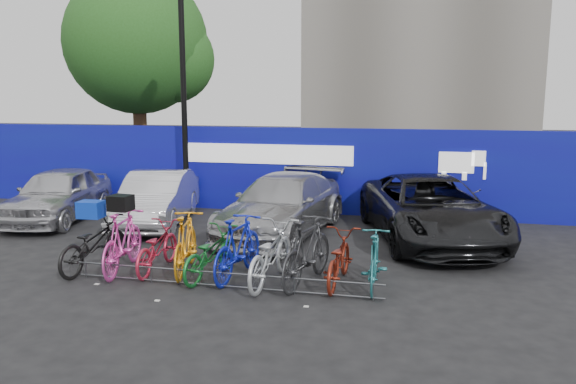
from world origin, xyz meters
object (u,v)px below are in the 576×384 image
(car_2, at_px, (282,205))
(bike_6, at_px, (270,254))
(car_3, at_px, (430,209))
(bike_9, at_px, (374,260))
(lamppost, at_px, (184,96))
(bike_5, at_px, (238,247))
(bike_3, at_px, (186,243))
(bike_4, at_px, (211,253))
(car_1, at_px, (157,198))
(bike_0, at_px, (93,244))
(car_0, at_px, (58,194))
(bike_1, at_px, (123,241))
(tree, at_px, (143,46))
(bike_rack, at_px, (221,279))
(bike_2, at_px, (157,247))
(bike_7, at_px, (307,251))
(bike_8, at_px, (338,259))

(car_2, height_order, bike_6, car_2)
(car_3, distance_m, bike_9, 3.70)
(lamppost, distance_m, bike_6, 7.33)
(bike_5, bearing_deg, bike_6, 174.74)
(car_3, bearing_deg, bike_9, -121.06)
(bike_3, xyz_separation_m, bike_4, (0.56, -0.17, -0.11))
(car_1, distance_m, car_2, 3.37)
(car_3, relative_size, bike_0, 2.74)
(car_0, height_order, bike_6, car_0)
(car_0, bearing_deg, bike_3, -43.85)
(car_1, relative_size, bike_1, 2.11)
(bike_1, relative_size, bike_5, 1.02)
(bike_4, bearing_deg, tree, -46.55)
(bike_rack, distance_m, bike_2, 1.67)
(car_1, xyz_separation_m, car_2, (3.37, -0.22, 0.02))
(tree, relative_size, car_3, 1.48)
(tree, xyz_separation_m, bike_2, (5.27, -9.99, -4.61))
(bike_3, bearing_deg, bike_1, -2.28)
(bike_4, bearing_deg, car_0, -21.23)
(lamppost, relative_size, bike_rack, 1.09)
(bike_7, bearing_deg, bike_4, 14.76)
(bike_2, bearing_deg, bike_5, 176.35)
(bike_8, bearing_deg, bike_4, 6.84)
(lamppost, xyz_separation_m, bike_6, (3.96, -5.53, -2.74))
(bike_rack, distance_m, bike_6, 0.96)
(car_3, xyz_separation_m, bike_2, (-5.04, -3.52, -0.28))
(car_3, xyz_separation_m, bike_7, (-2.13, -3.62, -0.13))
(car_1, relative_size, bike_9, 2.45)
(bike_6, height_order, bike_8, bike_6)
(bike_4, height_order, bike_6, bike_6)
(bike_5, height_order, bike_9, bike_5)
(car_0, distance_m, bike_1, 5.34)
(car_2, relative_size, bike_3, 2.55)
(bike_5, bearing_deg, bike_2, 5.19)
(lamppost, xyz_separation_m, bike_3, (2.27, -5.32, -2.70))
(bike_0, xyz_separation_m, bike_4, (2.35, 0.04, -0.05))
(car_1, distance_m, car_3, 6.80)
(car_2, height_order, bike_9, car_2)
(bike_1, bearing_deg, bike_2, -171.82)
(bike_6, distance_m, bike_8, 1.20)
(bike_3, height_order, bike_7, bike_7)
(bike_1, relative_size, bike_6, 0.97)
(car_0, bearing_deg, bike_1, -52.70)
(bike_5, xyz_separation_m, bike_6, (0.64, -0.14, -0.04))
(tree, xyz_separation_m, bike_5, (6.89, -10.05, -4.49))
(car_2, distance_m, bike_4, 3.57)
(bike_rack, relative_size, bike_9, 3.33)
(bike_1, xyz_separation_m, bike_8, (4.04, 0.19, -0.12))
(bike_0, bearing_deg, bike_3, -167.66)
(lamppost, height_order, car_1, lamppost)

